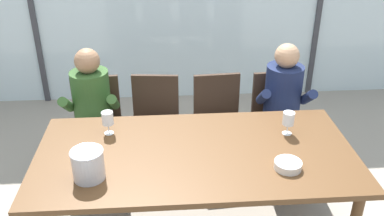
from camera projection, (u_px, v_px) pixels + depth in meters
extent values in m
plane|color=#9E9384|center=(187.00, 161.00, 4.11)|extent=(14.00, 14.00, 0.00)
cube|color=brown|center=(196.00, 154.00, 2.87)|extent=(2.16, 1.07, 0.04)
cylinder|color=brown|center=(69.00, 169.00, 3.37)|extent=(0.07, 0.07, 0.74)
cylinder|color=brown|center=(309.00, 159.00, 3.50)|extent=(0.07, 0.07, 0.74)
cube|color=#332319|center=(97.00, 130.00, 3.72)|extent=(0.46, 0.46, 0.03)
cube|color=#332319|center=(96.00, 98.00, 3.79)|extent=(0.42, 0.06, 0.42)
cylinder|color=#332319|center=(76.00, 167.00, 3.64)|extent=(0.04, 0.04, 0.45)
cylinder|color=#332319|center=(120.00, 163.00, 3.68)|extent=(0.04, 0.04, 0.45)
cylinder|color=#332319|center=(81.00, 143.00, 3.98)|extent=(0.04, 0.04, 0.45)
cylinder|color=#332319|center=(121.00, 140.00, 4.02)|extent=(0.04, 0.04, 0.45)
cube|color=#332319|center=(154.00, 129.00, 3.74)|extent=(0.48, 0.48, 0.03)
cube|color=#332319|center=(155.00, 97.00, 3.81)|extent=(0.42, 0.08, 0.42)
cylinder|color=#332319|center=(131.00, 163.00, 3.69)|extent=(0.04, 0.04, 0.45)
cylinder|color=#332319|center=(175.00, 164.00, 3.68)|extent=(0.04, 0.04, 0.45)
cylinder|color=#332319|center=(137.00, 140.00, 4.02)|extent=(0.04, 0.04, 0.45)
cylinder|color=#332319|center=(177.00, 141.00, 4.01)|extent=(0.04, 0.04, 0.45)
cube|color=#332319|center=(220.00, 128.00, 3.76)|extent=(0.47, 0.47, 0.03)
cube|color=#332319|center=(216.00, 96.00, 3.83)|extent=(0.42, 0.06, 0.42)
cylinder|color=#332319|center=(202.00, 164.00, 3.68)|extent=(0.04, 0.04, 0.45)
cylinder|color=#332319|center=(245.00, 160.00, 3.73)|extent=(0.04, 0.04, 0.45)
cylinder|color=#332319|center=(196.00, 141.00, 4.01)|extent=(0.04, 0.04, 0.45)
cylinder|color=#332319|center=(235.00, 138.00, 4.06)|extent=(0.04, 0.04, 0.45)
cube|color=#332319|center=(279.00, 125.00, 3.80)|extent=(0.47, 0.47, 0.03)
cube|color=#332319|center=(275.00, 93.00, 3.87)|extent=(0.42, 0.06, 0.42)
cylinder|color=#332319|center=(263.00, 160.00, 3.72)|extent=(0.04, 0.04, 0.45)
cylinder|color=#332319|center=(304.00, 157.00, 3.77)|extent=(0.04, 0.04, 0.45)
cylinder|color=#332319|center=(252.00, 138.00, 4.06)|extent=(0.04, 0.04, 0.45)
cylinder|color=#332319|center=(289.00, 135.00, 4.10)|extent=(0.04, 0.04, 0.45)
cylinder|color=#2D5123|center=(92.00, 100.00, 3.60)|extent=(0.33, 0.33, 0.52)
sphere|color=#936B4C|center=(87.00, 61.00, 3.43)|extent=(0.21, 0.21, 0.21)
cube|color=#47423D|center=(82.00, 139.00, 3.53)|extent=(0.15, 0.41, 0.13)
cube|color=#47423D|center=(104.00, 137.00, 3.55)|extent=(0.15, 0.41, 0.13)
cylinder|color=#47423D|center=(83.00, 178.00, 3.48)|extent=(0.10, 0.10, 0.48)
cylinder|color=#47423D|center=(105.00, 176.00, 3.50)|extent=(0.10, 0.10, 0.48)
cylinder|color=#2D5123|center=(67.00, 105.00, 3.46)|extent=(0.09, 0.33, 0.26)
cylinder|color=#2D5123|center=(113.00, 102.00, 3.50)|extent=(0.09, 0.33, 0.26)
cylinder|color=#192347|center=(283.00, 94.00, 3.70)|extent=(0.35, 0.35, 0.52)
sphere|color=tan|center=(287.00, 56.00, 3.54)|extent=(0.21, 0.21, 0.21)
cube|color=#47423D|center=(273.00, 131.00, 3.65)|extent=(0.17, 0.41, 0.13)
cube|color=#47423D|center=(294.00, 131.00, 3.65)|extent=(0.17, 0.41, 0.13)
cylinder|color=#47423D|center=(274.00, 169.00, 3.59)|extent=(0.10, 0.10, 0.48)
cylinder|color=#47423D|center=(295.00, 169.00, 3.59)|extent=(0.10, 0.10, 0.48)
cylinder|color=#192347|center=(263.00, 97.00, 3.59)|extent=(0.11, 0.33, 0.26)
cylinder|color=#192347|center=(308.00, 97.00, 3.58)|extent=(0.11, 0.33, 0.26)
cylinder|color=#B7B7BC|center=(88.00, 165.00, 2.56)|extent=(0.20, 0.20, 0.19)
torus|color=silver|center=(86.00, 152.00, 2.52)|extent=(0.20, 0.20, 0.01)
cylinder|color=silver|center=(288.00, 165.00, 2.68)|extent=(0.18, 0.18, 0.05)
cylinder|color=silver|center=(109.00, 133.00, 3.07)|extent=(0.07, 0.07, 0.00)
cylinder|color=silver|center=(109.00, 128.00, 3.05)|extent=(0.01, 0.01, 0.07)
cylinder|color=silver|center=(108.00, 118.00, 3.01)|extent=(0.08, 0.08, 0.09)
cylinder|color=maroon|center=(108.00, 121.00, 3.03)|extent=(0.07, 0.07, 0.04)
cylinder|color=silver|center=(287.00, 133.00, 3.07)|extent=(0.07, 0.07, 0.00)
cylinder|color=silver|center=(287.00, 129.00, 3.05)|extent=(0.01, 0.01, 0.07)
cylinder|color=silver|center=(289.00, 118.00, 3.01)|extent=(0.08, 0.08, 0.09)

